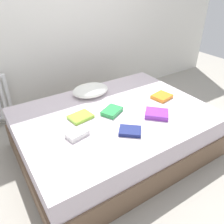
{
  "coord_description": "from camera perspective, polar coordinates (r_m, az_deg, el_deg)",
  "views": [
    {
      "loc": [
        -1.13,
        -1.7,
        1.75
      ],
      "look_at": [
        0.0,
        0.05,
        0.48
      ],
      "focal_mm": 36.53,
      "sensor_mm": 36.0,
      "label": 1
    }
  ],
  "objects": [
    {
      "name": "ground_plane",
      "position": [
        2.69,
        0.59,
        -9.23
      ],
      "size": [
        8.0,
        8.0,
        0.0
      ],
      "primitive_type": "plane",
      "color": "#9E998E"
    },
    {
      "name": "back_wall",
      "position": [
        3.27,
        -13.74,
        24.46
      ],
      "size": [
        6.0,
        0.1,
        2.8
      ],
      "primitive_type": "cube",
      "color": "silver",
      "rests_on": "ground"
    },
    {
      "name": "bed",
      "position": [
        2.54,
        0.62,
        -4.99
      ],
      "size": [
        2.0,
        1.5,
        0.5
      ],
      "color": "brown",
      "rests_on": "ground"
    },
    {
      "name": "pillow",
      "position": [
        2.74,
        -5.45,
        5.45
      ],
      "size": [
        0.44,
        0.34,
        0.12
      ],
      "primitive_type": "ellipsoid",
      "color": "white",
      "rests_on": "bed"
    },
    {
      "name": "textbook_orange",
      "position": [
        2.73,
        12.37,
        3.8
      ],
      "size": [
        0.24,
        0.22,
        0.04
      ],
      "primitive_type": "cube",
      "rotation": [
        0.0,
        0.0,
        0.19
      ],
      "color": "orange",
      "rests_on": "bed"
    },
    {
      "name": "textbook_navy",
      "position": [
        2.1,
        4.54,
        -4.76
      ],
      "size": [
        0.25,
        0.25,
        0.04
      ],
      "primitive_type": "cube",
      "rotation": [
        0.0,
        0.0,
        -0.71
      ],
      "color": "navy",
      "rests_on": "bed"
    },
    {
      "name": "textbook_purple",
      "position": [
        2.37,
        11.11,
        -0.45
      ],
      "size": [
        0.29,
        0.29,
        0.05
      ],
      "primitive_type": "cube",
      "rotation": [
        0.0,
        0.0,
        -0.79
      ],
      "color": "purple",
      "rests_on": "bed"
    },
    {
      "name": "textbook_lime",
      "position": [
        2.31,
        -7.88,
        -1.2
      ],
      "size": [
        0.25,
        0.2,
        0.03
      ],
      "primitive_type": "cube",
      "rotation": [
        0.0,
        0.0,
        0.15
      ],
      "color": "#8CC638",
      "rests_on": "bed"
    },
    {
      "name": "textbook_green",
      "position": [
        2.37,
        -0.03,
        0.2
      ],
      "size": [
        0.26,
        0.23,
        0.04
      ],
      "primitive_type": "cube",
      "rotation": [
        0.0,
        0.0,
        0.46
      ],
      "color": "green",
      "rests_on": "bed"
    },
    {
      "name": "textbook_white",
      "position": [
        2.07,
        -8.69,
        -5.42
      ],
      "size": [
        0.21,
        0.16,
        0.05
      ],
      "primitive_type": "cube",
      "rotation": [
        0.0,
        0.0,
        0.2
      ],
      "color": "white",
      "rests_on": "bed"
    }
  ]
}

